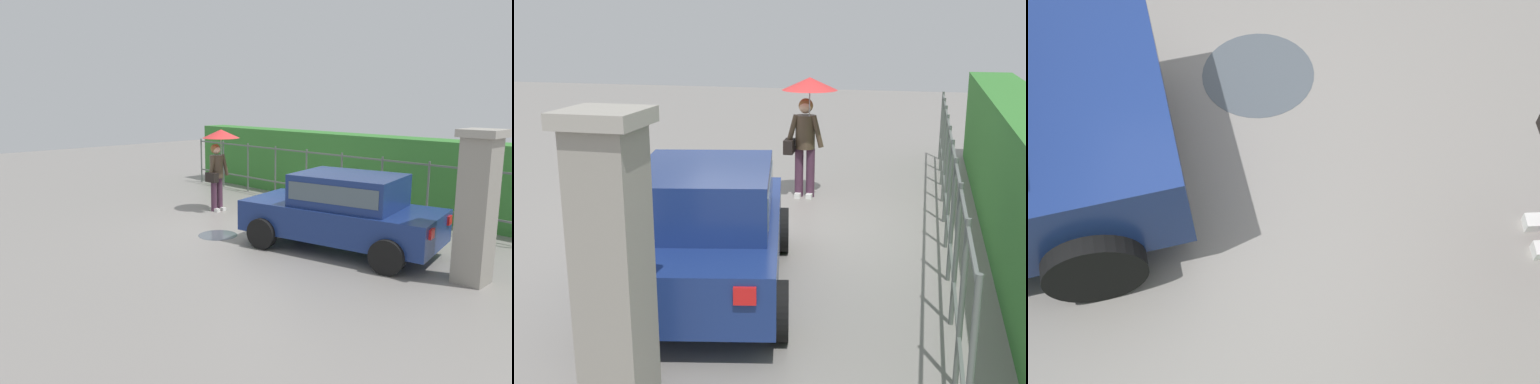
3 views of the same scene
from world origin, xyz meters
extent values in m
plane|color=gray|center=(0.00, 0.00, 0.00)|extent=(40.00, 40.00, 0.00)
cube|color=navy|center=(2.29, -0.01, 0.58)|extent=(3.96, 2.36, 0.60)
cube|color=navy|center=(2.44, 0.02, 1.18)|extent=(2.15, 1.80, 0.60)
cube|color=#4C5B66|center=(2.44, 0.02, 1.20)|extent=(2.01, 1.79, 0.33)
cylinder|color=black|center=(1.24, -1.09, 0.30)|extent=(0.62, 0.30, 0.60)
cylinder|color=black|center=(0.90, 0.56, 0.30)|extent=(0.62, 0.30, 0.60)
cylinder|color=black|center=(3.69, -0.57, 0.30)|extent=(0.62, 0.30, 0.60)
cylinder|color=black|center=(3.34, 1.07, 0.30)|extent=(0.62, 0.30, 0.60)
cube|color=red|center=(4.22, -0.17, 0.73)|extent=(0.10, 0.21, 0.16)
cube|color=red|center=(4.00, 0.91, 0.73)|extent=(0.10, 0.21, 0.16)
cylinder|color=#47283D|center=(-1.95, 0.45, 0.43)|extent=(0.15, 0.15, 0.86)
cylinder|color=#47283D|center=(-1.94, 0.25, 0.43)|extent=(0.15, 0.15, 0.86)
cube|color=white|center=(-1.89, 0.45, 0.04)|extent=(0.26, 0.10, 0.08)
cube|color=white|center=(-1.88, 0.25, 0.04)|extent=(0.26, 0.10, 0.08)
cylinder|color=#473828|center=(-1.94, 0.35, 1.15)|extent=(0.34, 0.34, 0.58)
sphere|color=#DBAD89|center=(-1.94, 0.35, 1.58)|extent=(0.22, 0.22, 0.22)
sphere|color=olive|center=(-1.97, 0.35, 1.60)|extent=(0.25, 0.25, 0.25)
cylinder|color=#473828|center=(-1.87, 0.57, 1.18)|extent=(0.10, 0.23, 0.56)
cylinder|color=#473828|center=(-1.85, 0.13, 1.18)|extent=(0.10, 0.23, 0.56)
cylinder|color=#B2B2B7|center=(-1.85, 0.43, 1.50)|extent=(0.02, 0.02, 0.77)
cone|color=red|center=(-1.85, 0.43, 1.99)|extent=(0.94, 0.94, 0.21)
cube|color=black|center=(-1.81, 0.09, 0.91)|extent=(0.35, 0.17, 0.24)
cube|color=gray|center=(4.80, 0.11, 1.15)|extent=(0.48, 0.48, 2.30)
cube|color=#9E998E|center=(4.80, 0.11, 2.36)|extent=(0.60, 0.60, 0.12)
cylinder|color=#59605B|center=(-5.75, 2.72, 0.75)|extent=(0.05, 0.05, 1.50)
cylinder|color=#59605B|center=(-4.55, 2.72, 0.75)|extent=(0.05, 0.05, 1.50)
cylinder|color=#59605B|center=(-3.36, 2.72, 0.75)|extent=(0.05, 0.05, 1.50)
cylinder|color=#59605B|center=(-2.16, 2.72, 0.75)|extent=(0.05, 0.05, 1.50)
cylinder|color=#59605B|center=(-0.97, 2.72, 0.75)|extent=(0.05, 0.05, 1.50)
cylinder|color=#59605B|center=(0.23, 2.72, 0.75)|extent=(0.05, 0.05, 1.50)
cylinder|color=#59605B|center=(1.42, 2.72, 0.75)|extent=(0.05, 0.05, 1.50)
cylinder|color=#59605B|center=(2.62, 2.72, 0.75)|extent=(0.05, 0.05, 1.50)
cylinder|color=#59605B|center=(3.81, 2.72, 0.75)|extent=(0.05, 0.05, 1.50)
cylinder|color=#59605B|center=(5.01, 2.72, 0.75)|extent=(0.05, 0.05, 1.50)
cube|color=#59605B|center=(-0.37, 2.72, 1.42)|extent=(10.76, 0.03, 0.04)
cube|color=#59605B|center=(-0.37, 2.72, 0.45)|extent=(10.76, 0.03, 0.04)
cube|color=#387F33|center=(-0.37, 3.70, 0.95)|extent=(11.76, 0.90, 1.90)
cylinder|color=#4C545B|center=(-0.07, -1.12, 0.00)|extent=(0.84, 0.84, 0.00)
camera|label=1|loc=(7.91, -7.47, 2.89)|focal=34.72mm
camera|label=2|loc=(8.98, 2.32, 3.03)|focal=45.57mm
camera|label=3|loc=(-0.11, 2.32, 3.81)|focal=47.52mm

